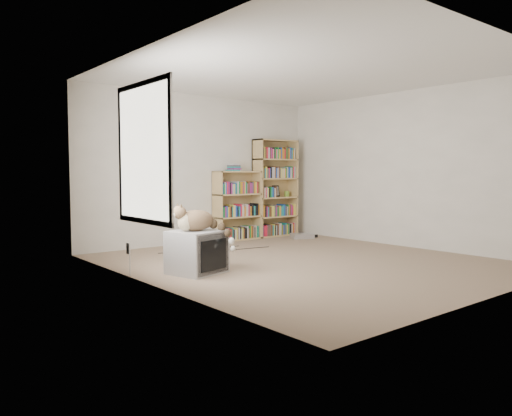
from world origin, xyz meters
TOP-DOWN VIEW (x-y plane):
  - floor at (0.00, 0.00)m, footprint 4.50×5.00m
  - wall_back at (0.00, 2.50)m, footprint 4.50×0.02m
  - wall_front at (0.00, -2.50)m, footprint 4.50×0.02m
  - wall_left at (-2.25, 0.00)m, footprint 0.02×5.00m
  - wall_right at (2.25, 0.00)m, footprint 0.02×5.00m
  - ceiling at (0.00, 0.00)m, footprint 4.50×5.00m
  - window at (-2.24, 0.20)m, footprint 0.02×1.22m
  - crt_tv at (-1.53, 0.28)m, footprint 0.70×0.66m
  - cat at (-1.50, 0.23)m, footprint 0.66×0.52m
  - bookcase_tall at (1.52, 2.36)m, footprint 0.90×0.30m
  - bookcase_short at (0.62, 2.36)m, footprint 0.89×0.30m
  - book_stack at (0.52, 2.31)m, footprint 0.18×0.24m
  - green_mug at (1.80, 2.34)m, footprint 0.09×0.09m
  - framed_print at (1.62, 2.44)m, footprint 0.16×0.05m
  - dvd_player at (1.67, 1.77)m, footprint 0.46×0.41m
  - wall_outlet at (-2.24, 0.63)m, footprint 0.01×0.08m
  - floor_cables at (-0.35, 1.62)m, footprint 1.20×0.70m

SIDE VIEW (x-z plane):
  - floor at x=0.00m, z-range -0.01..0.01m
  - floor_cables at x=-0.35m, z-range 0.00..0.01m
  - dvd_player at x=1.67m, z-range 0.00..0.09m
  - crt_tv at x=-1.53m, z-range 0.00..0.51m
  - wall_outlet at x=-2.24m, z-range 0.26..0.39m
  - bookcase_short at x=0.62m, z-range -0.06..1.17m
  - cat at x=-1.50m, z-range 0.33..0.87m
  - green_mug at x=1.80m, z-range 0.74..0.84m
  - framed_print at x=1.62m, z-range 0.74..0.95m
  - bookcase_tall at x=1.52m, z-range -0.04..1.76m
  - wall_back at x=0.00m, z-range 0.00..2.50m
  - wall_front at x=0.00m, z-range 0.00..2.50m
  - wall_left at x=-2.25m, z-range 0.00..2.50m
  - wall_right at x=2.25m, z-range 0.00..2.50m
  - book_stack at x=0.52m, z-range 1.22..1.35m
  - window at x=-2.24m, z-range 0.64..2.16m
  - ceiling at x=0.00m, z-range 2.49..2.51m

